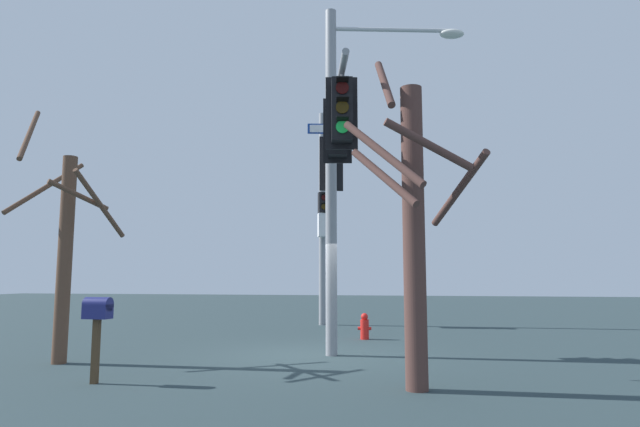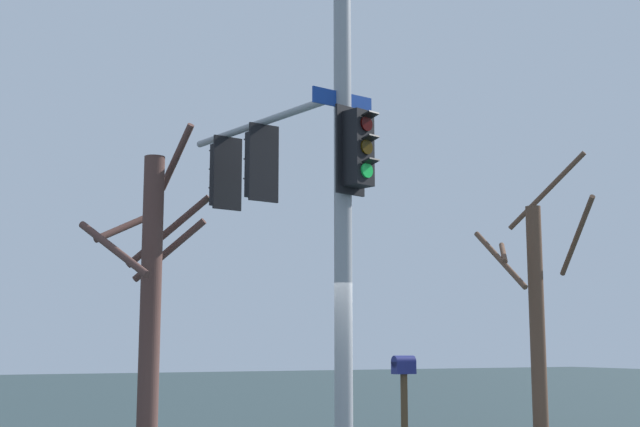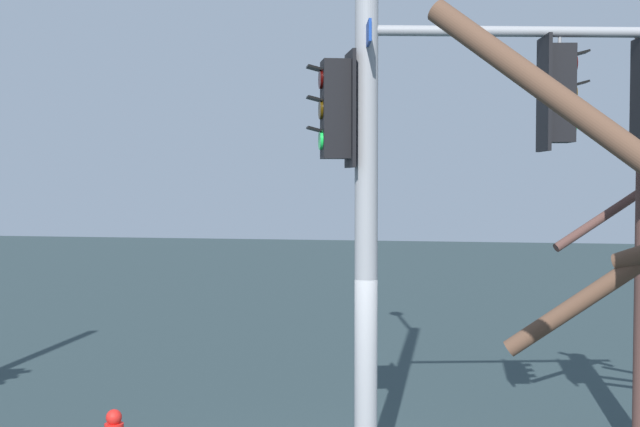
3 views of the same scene
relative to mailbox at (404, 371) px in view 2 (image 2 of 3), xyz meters
The scene contains 4 objects.
main_signal_pole_assembly 5.90m from the mailbox, 40.18° to the left, with size 3.75×4.92×8.14m.
mailbox is the anchor object (origin of this frame).
bare_tree_behind_pole 2.92m from the mailbox, 138.51° to the left, with size 2.07×2.31×5.44m.
bare_tree_across_street 5.46m from the mailbox, ahead, with size 2.31×2.30×5.45m.
Camera 2 is at (6.23, 11.17, 1.62)m, focal length 48.87 mm.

